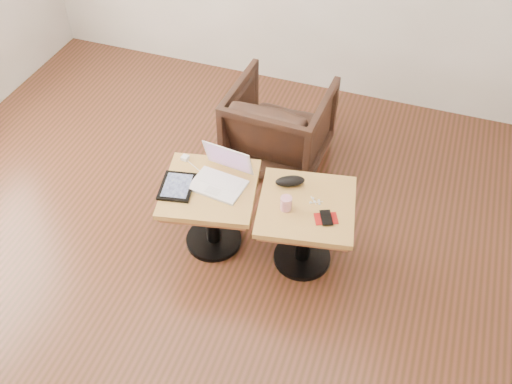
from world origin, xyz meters
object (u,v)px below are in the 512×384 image
(side_table_left, at_px, (211,201))
(side_table_right, at_px, (305,219))
(armchair, at_px, (279,125))
(laptop, at_px, (221,176))
(striped_cup, at_px, (286,203))

(side_table_left, bearing_deg, side_table_right, -7.14)
(armchair, bearing_deg, side_table_left, 83.43)
(side_table_left, relative_size, laptop, 1.93)
(side_table_left, bearing_deg, armchair, 68.96)
(laptop, bearing_deg, striped_cup, -4.48)
(laptop, height_order, armchair, laptop)
(laptop, relative_size, striped_cup, 3.97)
(laptop, bearing_deg, armchair, 90.39)
(side_table_right, distance_m, laptop, 0.56)
(side_table_right, height_order, striped_cup, striped_cup)
(side_table_left, height_order, striped_cup, striped_cup)
(side_table_left, relative_size, striped_cup, 7.65)
(side_table_left, bearing_deg, laptop, 38.37)
(striped_cup, bearing_deg, laptop, 168.84)
(side_table_right, bearing_deg, armchair, 106.29)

